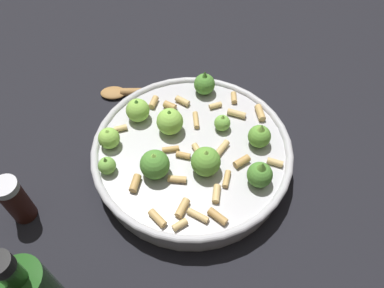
% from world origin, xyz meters
% --- Properties ---
extents(ground_plane, '(2.40, 2.40, 0.00)m').
position_xyz_m(ground_plane, '(0.00, 0.00, 0.00)').
color(ground_plane, black).
extents(cooking_pan, '(0.34, 0.34, 0.10)m').
position_xyz_m(cooking_pan, '(-0.00, -0.00, 0.03)').
color(cooking_pan, '#B7B7BC').
rests_on(cooking_pan, ground).
extents(pepper_shaker, '(0.04, 0.04, 0.09)m').
position_xyz_m(pepper_shaker, '(0.13, -0.25, 0.05)').
color(pepper_shaker, '#33140F').
rests_on(pepper_shaker, ground).
extents(wooden_spoon, '(0.06, 0.25, 0.02)m').
position_xyz_m(wooden_spoon, '(-0.16, -0.10, 0.01)').
color(wooden_spoon, '#9E703D').
rests_on(wooden_spoon, ground).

